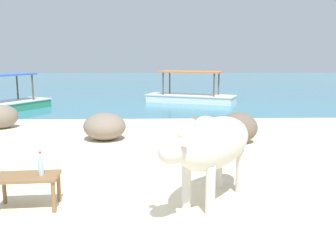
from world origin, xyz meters
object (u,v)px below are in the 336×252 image
object	(u,v)px
low_bench_table	(27,181)
boat_white	(191,96)
bottle	(41,166)
boat_green	(2,104)
cow	(213,144)
deck_chair_near	(200,134)

from	to	relation	value
low_bench_table	boat_white	size ratio (longest dim) A/B	0.21
low_bench_table	bottle	distance (m)	0.26
boat_white	bottle	bearing A→B (deg)	-81.56
boat_white	low_bench_table	bearing A→B (deg)	-82.38
low_bench_table	boat_green	size ratio (longest dim) A/B	0.21
low_bench_table	boat_green	world-z (taller)	boat_green
cow	boat_white	size ratio (longest dim) A/B	0.50
cow	deck_chair_near	bearing A→B (deg)	-147.50
low_bench_table	boat_green	xyz separation A→B (m)	(-3.73, 8.66, -0.10)
boat_green	boat_white	bearing A→B (deg)	-42.10
deck_chair_near	boat_white	size ratio (longest dim) A/B	0.24
cow	low_bench_table	size ratio (longest dim) A/B	2.40
low_bench_table	cow	bearing A→B (deg)	-0.59
deck_chair_near	boat_green	bearing A→B (deg)	-64.27
low_bench_table	boat_green	distance (m)	9.43
cow	bottle	xyz separation A→B (m)	(-2.14, -0.13, -0.22)
low_bench_table	bottle	xyz separation A→B (m)	(0.17, 0.01, 0.19)
low_bench_table	bottle	size ratio (longest dim) A/B	2.67
cow	low_bench_table	xyz separation A→B (m)	(-2.32, -0.15, -0.41)
deck_chair_near	boat_white	bearing A→B (deg)	-113.86
bottle	boat_white	size ratio (longest dim) A/B	0.08
low_bench_table	bottle	bearing A→B (deg)	-0.75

